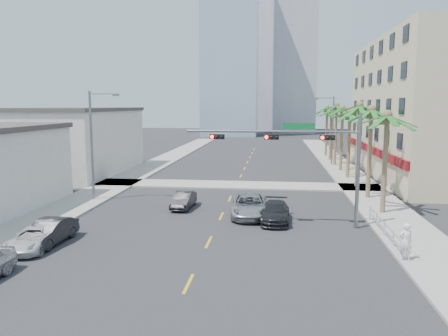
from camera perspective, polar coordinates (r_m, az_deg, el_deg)
name	(u,v)px	position (r m, az deg, el deg)	size (l,w,h in m)	color
ground	(196,267)	(21.94, -3.62, -12.82)	(260.00, 260.00, 0.00)	#262628
sidewalk_right	(366,192)	(41.72, 18.01, -2.97)	(4.00, 120.00, 0.15)	gray
sidewalk_left	(111,186)	(43.80, -14.50, -2.31)	(4.00, 120.00, 0.15)	gray
sidewalk_cross	(236,185)	(43.02, 1.59, -2.24)	(80.00, 4.00, 0.15)	gray
building_right	(445,109)	(53.38, 26.89, 6.92)	(15.25, 28.00, 15.00)	beige
building_left_far	(73,142)	(53.61, -19.06, 3.18)	(11.00, 18.00, 7.20)	beige
tower_far_left	(231,42)	(116.86, 0.86, 16.12)	(14.00, 14.00, 48.00)	#99B2C6
tower_far_right	(295,27)	(132.12, 9.28, 17.73)	(12.00, 12.00, 60.00)	#ADADB2
tower_far_center	(255,65)	(145.89, 4.09, 13.33)	(16.00, 16.00, 42.00)	#ADADB2
traffic_signal_mast	(307,150)	(28.31, 10.83, 2.37)	(11.12, 0.54, 7.20)	slate
palm_tree_0	(387,116)	(33.11, 20.56, 6.32)	(4.80, 4.80, 7.80)	brown
palm_tree_1	(372,111)	(38.17, 18.73, 7.11)	(4.80, 4.80, 8.16)	brown
palm_tree_2	(360,106)	(43.27, 17.31, 7.71)	(4.80, 4.80, 8.52)	brown
palm_tree_3	(350,113)	(48.40, 16.15, 6.95)	(4.80, 4.80, 7.80)	brown
palm_tree_4	(343,109)	(53.53, 15.25, 7.44)	(4.80, 4.80, 8.16)	brown
palm_tree_5	(337,106)	(58.68, 14.51, 7.85)	(4.80, 4.80, 8.52)	brown
palm_tree_6	(331,111)	(63.84, 13.85, 7.25)	(4.80, 4.80, 7.80)	brown
palm_tree_7	(327,108)	(69.00, 13.33, 7.61)	(4.80, 4.80, 8.16)	brown
streetlight_left	(94,140)	(37.28, -16.64, 3.53)	(2.55, 0.25, 9.00)	slate
streetlight_right	(331,127)	(58.67, 13.83, 5.21)	(2.55, 0.25, 9.00)	slate
guardrail	(385,227)	(27.90, 20.24, -7.26)	(0.08, 8.08, 1.00)	silver
car_parked_mid	(49,232)	(27.02, -21.87, -7.77)	(1.50, 4.29, 1.41)	black
car_parked_far	(34,238)	(26.51, -23.58, -8.42)	(1.97, 4.28, 1.19)	silver
car_lane_left	(184,200)	(33.85, -5.30, -4.20)	(1.31, 3.76, 1.24)	black
car_lane_center	(250,206)	(31.29, 3.36, -4.94)	(2.53, 5.48, 1.52)	#ABABAF
car_lane_right	(275,212)	(29.99, 6.73, -5.74)	(1.87, 4.60, 1.34)	black
pedestrian	(405,242)	(23.93, 22.62, -8.86)	(0.69, 0.46, 1.90)	white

